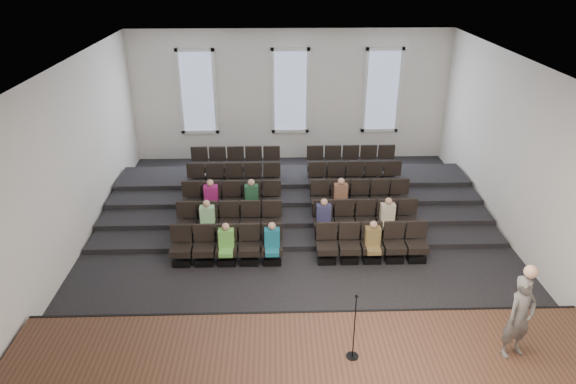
{
  "coord_description": "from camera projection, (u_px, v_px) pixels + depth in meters",
  "views": [
    {
      "loc": [
        -0.65,
        -12.19,
        7.58
      ],
      "look_at": [
        -0.28,
        0.5,
        1.55
      ],
      "focal_mm": 32.0,
      "sensor_mm": 36.0,
      "label": 1
    }
  ],
  "objects": [
    {
      "name": "windows",
      "position": [
        290.0,
        91.0,
        19.39
      ],
      "size": [
        8.44,
        0.1,
        3.24
      ],
      "color": "white",
      "rests_on": "wall_back"
    },
    {
      "name": "seating_rows",
      "position": [
        296.0,
        203.0,
        15.37
      ],
      "size": [
        6.8,
        4.7,
        1.67
      ],
      "color": "black",
      "rests_on": "ground"
    },
    {
      "name": "risers",
      "position": [
        294.0,
        194.0,
        17.05
      ],
      "size": [
        11.8,
        4.8,
        0.6
      ],
      "color": "black",
      "rests_on": "ground"
    },
    {
      "name": "ceiling",
      "position": [
        300.0,
        69.0,
        12.12
      ],
      "size": [
        12.0,
        14.0,
        0.02
      ],
      "primitive_type": "cube",
      "color": "white",
      "rests_on": "ground"
    },
    {
      "name": "audience",
      "position": [
        288.0,
        216.0,
        14.32
      ],
      "size": [
        5.45,
        2.64,
        1.1
      ],
      "color": "#66BE4C",
      "rests_on": "seating_rows"
    },
    {
      "name": "mic_stand",
      "position": [
        354.0,
        339.0,
        9.66
      ],
      "size": [
        0.24,
        0.24,
        1.45
      ],
      "color": "black",
      "rests_on": "stage"
    },
    {
      "name": "wall_right",
      "position": [
        530.0,
        164.0,
        13.36
      ],
      "size": [
        0.04,
        14.0,
        5.0
      ],
      "primitive_type": "cube",
      "color": "white",
      "rests_on": "ground"
    },
    {
      "name": "wall_back",
      "position": [
        290.0,
        96.0,
        19.54
      ],
      "size": [
        12.0,
        0.04,
        5.0
      ],
      "primitive_type": "cube",
      "color": "white",
      "rests_on": "ground"
    },
    {
      "name": "stage",
      "position": [
        312.0,
        383.0,
        9.56
      ],
      "size": [
        11.8,
        3.6,
        0.5
      ],
      "primitive_type": "cube",
      "color": "#4F3122",
      "rests_on": "ground"
    },
    {
      "name": "wall_front",
      "position": [
        325.0,
        369.0,
        6.86
      ],
      "size": [
        12.0,
        0.04,
        5.0
      ],
      "primitive_type": "cube",
      "color": "white",
      "rests_on": "ground"
    },
    {
      "name": "stage_lip",
      "position": [
        306.0,
        321.0,
        11.16
      ],
      "size": [
        11.8,
        0.06,
        0.52
      ],
      "primitive_type": "cube",
      "color": "black",
      "rests_on": "ground"
    },
    {
      "name": "ground",
      "position": [
        298.0,
        250.0,
        14.27
      ],
      "size": [
        14.0,
        14.0,
        0.0
      ],
      "primitive_type": "plane",
      "color": "black",
      "rests_on": "ground"
    },
    {
      "name": "speaker",
      "position": [
        520.0,
        317.0,
        9.57
      ],
      "size": [
        0.74,
        0.61,
        1.73
      ],
      "primitive_type": "imported",
      "rotation": [
        0.0,
        0.0,
        0.37
      ],
      "color": "#5A5856",
      "rests_on": "stage"
    },
    {
      "name": "wall_left",
      "position": [
        63.0,
        170.0,
        13.04
      ],
      "size": [
        0.04,
        14.0,
        5.0
      ],
      "primitive_type": "cube",
      "color": "white",
      "rests_on": "ground"
    }
  ]
}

